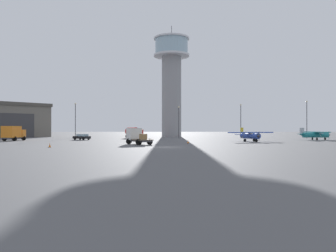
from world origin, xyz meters
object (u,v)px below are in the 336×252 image
at_px(light_post_north, 74,117).
at_px(truck_flatbed_white, 136,137).
at_px(car_black, 81,137).
at_px(truck_box_orange, 12,133).
at_px(light_post_east, 177,119).
at_px(light_post_centre, 305,116).
at_px(light_post_west, 239,118).
at_px(traffic_cone_near_right, 187,142).
at_px(traffic_cone_near_left, 48,145).
at_px(truck_fuel_tanker_red, 132,132).
at_px(control_tower, 170,77).
at_px(airplane_blue, 248,135).
at_px(airplane_teal, 314,134).

bearing_deg(light_post_north, truck_flatbed_white, -59.43).
xyz_separation_m(car_black, light_post_north, (-5.64, 14.22, 5.01)).
xyz_separation_m(truck_box_orange, light_post_north, (7.97, 19.29, 4.01)).
bearing_deg(light_post_east, light_post_centre, -0.86).
relative_size(truck_box_orange, light_post_west, 0.64).
distance_m(truck_box_orange, traffic_cone_near_right, 39.30).
relative_size(car_black, light_post_east, 0.51).
bearing_deg(traffic_cone_near_left, truck_fuel_tanker_red, 79.54).
distance_m(truck_fuel_tanker_red, light_post_north, 17.17).
bearing_deg(light_post_centre, light_post_north, 177.77).
relative_size(light_post_north, light_post_centre, 0.96).
xyz_separation_m(truck_flatbed_white, traffic_cone_near_left, (-11.56, -8.91, -0.99)).
bearing_deg(control_tower, light_post_north, -150.13).
bearing_deg(light_post_north, control_tower, 29.87).
bearing_deg(light_post_north, traffic_cone_near_right, -46.94).
bearing_deg(airplane_blue, light_post_west, 154.58).
height_order(light_post_east, traffic_cone_near_right, light_post_east).
bearing_deg(truck_fuel_tanker_red, traffic_cone_near_left, -42.01).
xyz_separation_m(control_tower, light_post_centre, (36.39, -17.93, -13.65)).
bearing_deg(light_post_west, light_post_east, -175.71).
height_order(airplane_teal, truck_box_orange, truck_box_orange).
bearing_deg(truck_box_orange, traffic_cone_near_left, -142.04).
height_order(truck_flatbed_white, light_post_west, light_post_west).
bearing_deg(truck_box_orange, light_post_west, -67.77).
bearing_deg(traffic_cone_near_right, light_post_centre, 40.49).
bearing_deg(light_post_centre, truck_box_orange, -166.72).
distance_m(light_post_west, traffic_cone_near_right, 35.30).
distance_m(light_post_east, light_post_north, 28.75).
bearing_deg(light_post_east, light_post_west, 4.29).
xyz_separation_m(control_tower, traffic_cone_near_left, (-18.01, -59.02, -19.29)).
bearing_deg(airplane_blue, control_tower, -175.30).
bearing_deg(light_post_west, light_post_centre, -5.91).
bearing_deg(truck_fuel_tanker_red, light_post_east, 61.48).
height_order(truck_box_orange, traffic_cone_near_right, truck_box_orange).
bearing_deg(truck_box_orange, car_black, -66.44).
bearing_deg(control_tower, truck_flatbed_white, -97.34).
bearing_deg(truck_fuel_tanker_red, car_black, -74.51).
relative_size(car_black, traffic_cone_near_left, 6.85).
relative_size(control_tower, light_post_west, 3.85).
bearing_deg(traffic_cone_near_left, light_post_west, 49.25).
bearing_deg(light_post_north, light_post_west, -0.83).
xyz_separation_m(light_post_north, traffic_cone_near_right, (29.38, -31.44, -5.43)).
height_order(control_tower, traffic_cone_near_right, control_tower).
relative_size(airplane_blue, light_post_centre, 0.95).
xyz_separation_m(airplane_blue, light_post_centre, (20.79, 21.05, 4.61)).
bearing_deg(car_black, control_tower, -95.56).
distance_m(light_post_centre, traffic_cone_near_left, 68.41).
height_order(truck_box_orange, traffic_cone_near_left, truck_box_orange).
bearing_deg(airplane_blue, light_post_east, -164.43).
height_order(car_black, light_post_east, light_post_east).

